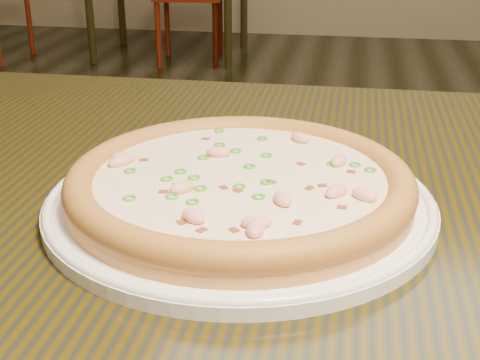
# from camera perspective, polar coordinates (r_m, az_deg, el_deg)

# --- Properties ---
(hero_table) EXTENTS (1.20, 0.80, 0.75)m
(hero_table) POSITION_cam_1_polar(r_m,az_deg,el_deg) (0.71, 10.43, -8.70)
(hero_table) COLOR black
(hero_table) RESTS_ON ground
(plate) EXTENTS (0.36, 0.36, 0.02)m
(plate) POSITION_cam_1_polar(r_m,az_deg,el_deg) (0.62, 0.00, -1.81)
(plate) COLOR white
(plate) RESTS_ON hero_table
(pizza) EXTENTS (0.32, 0.32, 0.03)m
(pizza) POSITION_cam_1_polar(r_m,az_deg,el_deg) (0.61, 0.00, -0.26)
(pizza) COLOR tan
(pizza) RESTS_ON plate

